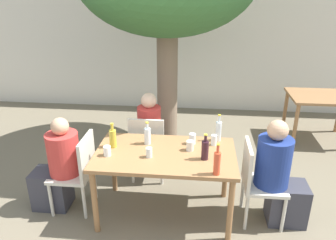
% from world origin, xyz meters
% --- Properties ---
extents(ground_plane, '(30.00, 30.00, 0.00)m').
position_xyz_m(ground_plane, '(0.00, 0.00, 0.00)').
color(ground_plane, '#706651').
extents(cafe_building_wall, '(10.00, 0.08, 2.80)m').
position_xyz_m(cafe_building_wall, '(0.00, 3.47, 1.40)').
color(cafe_building_wall, silver).
rests_on(cafe_building_wall, ground_plane).
extents(dining_table_front, '(1.49, 0.87, 0.77)m').
position_xyz_m(dining_table_front, '(0.00, 0.00, 0.69)').
color(dining_table_front, '#996B42').
rests_on(dining_table_front, ground_plane).
extents(dining_table_back, '(1.03, 0.82, 0.77)m').
position_xyz_m(dining_table_back, '(2.30, 2.16, 0.66)').
color(dining_table_back, '#996B42').
rests_on(dining_table_back, ground_plane).
extents(patio_chair_0, '(0.44, 0.44, 0.91)m').
position_xyz_m(patio_chair_0, '(-0.98, 0.00, 0.52)').
color(patio_chair_0, beige).
rests_on(patio_chair_0, ground_plane).
extents(patio_chair_1, '(0.44, 0.44, 0.91)m').
position_xyz_m(patio_chair_1, '(0.98, 0.00, 0.52)').
color(patio_chair_1, beige).
rests_on(patio_chair_1, ground_plane).
extents(patio_chair_2, '(0.44, 0.44, 0.91)m').
position_xyz_m(patio_chair_2, '(-0.30, 0.67, 0.52)').
color(patio_chair_2, beige).
rests_on(patio_chair_2, ground_plane).
extents(person_seated_0, '(0.57, 0.35, 1.12)m').
position_xyz_m(person_seated_0, '(-1.22, -0.00, 0.50)').
color(person_seated_0, '#383842').
rests_on(person_seated_0, ground_plane).
extents(person_seated_1, '(0.58, 0.36, 1.19)m').
position_xyz_m(person_seated_1, '(1.21, -0.00, 0.53)').
color(person_seated_1, '#383842').
rests_on(person_seated_1, ground_plane).
extents(person_seated_2, '(0.31, 0.55, 1.16)m').
position_xyz_m(person_seated_2, '(-0.30, 0.91, 0.51)').
color(person_seated_2, '#383842').
rests_on(person_seated_2, ground_plane).
extents(water_bottle_0, '(0.07, 0.07, 0.26)m').
position_xyz_m(water_bottle_0, '(-0.22, 0.19, 0.87)').
color(water_bottle_0, silver).
rests_on(water_bottle_0, dining_table_front).
extents(soda_bottle_1, '(0.06, 0.06, 0.32)m').
position_xyz_m(soda_bottle_1, '(0.52, -0.37, 0.89)').
color(soda_bottle_1, '#DB4C2D').
rests_on(soda_bottle_1, dining_table_front).
extents(water_bottle_2, '(0.07, 0.07, 0.32)m').
position_xyz_m(water_bottle_2, '(0.57, 0.36, 0.89)').
color(water_bottle_2, silver).
rests_on(water_bottle_2, dining_table_front).
extents(wine_bottle_3, '(0.07, 0.07, 0.28)m').
position_xyz_m(wine_bottle_3, '(0.41, -0.09, 0.88)').
color(wine_bottle_3, '#331923').
rests_on(wine_bottle_3, dining_table_front).
extents(oil_cruet_4, '(0.08, 0.08, 0.28)m').
position_xyz_m(oil_cruet_4, '(-0.58, 0.08, 0.88)').
color(oil_cruet_4, gold).
rests_on(oil_cruet_4, dining_table_front).
extents(drinking_glass_0, '(0.07, 0.07, 0.12)m').
position_xyz_m(drinking_glass_0, '(0.28, 0.24, 0.83)').
color(drinking_glass_0, white).
rests_on(drinking_glass_0, dining_table_front).
extents(drinking_glass_1, '(0.06, 0.06, 0.12)m').
position_xyz_m(drinking_glass_1, '(0.52, 0.23, 0.83)').
color(drinking_glass_1, white).
rests_on(drinking_glass_1, dining_table_front).
extents(drinking_glass_2, '(0.08, 0.08, 0.10)m').
position_xyz_m(drinking_glass_2, '(-0.59, -0.12, 0.82)').
color(drinking_glass_2, white).
rests_on(drinking_glass_2, dining_table_front).
extents(drinking_glass_3, '(0.07, 0.07, 0.11)m').
position_xyz_m(drinking_glass_3, '(-0.15, -0.11, 0.82)').
color(drinking_glass_3, silver).
rests_on(drinking_glass_3, dining_table_front).
extents(drinking_glass_4, '(0.08, 0.08, 0.11)m').
position_xyz_m(drinking_glass_4, '(0.26, 0.08, 0.82)').
color(drinking_glass_4, silver).
rests_on(drinking_glass_4, dining_table_front).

